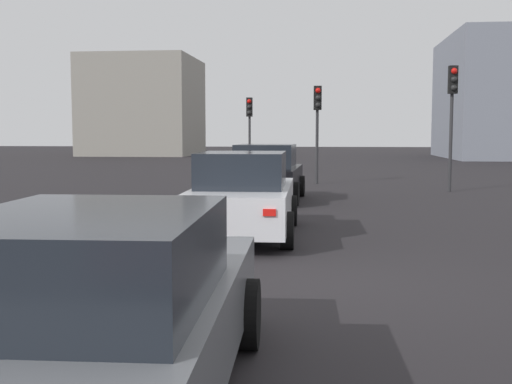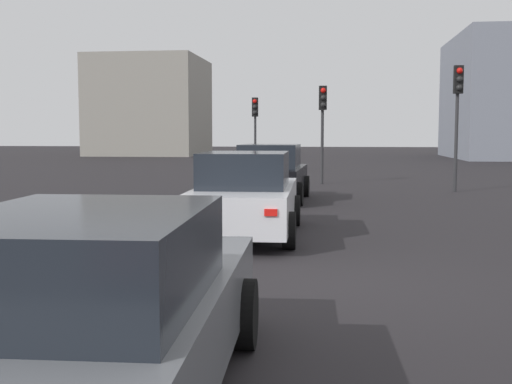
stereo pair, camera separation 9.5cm
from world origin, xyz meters
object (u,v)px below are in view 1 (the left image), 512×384
traffic_light_near_right (452,102)px  car_white_right_second (243,196)px  traffic_light_near_left (317,113)px  traffic_light_far_left (249,119)px  car_grey_right_third (99,319)px  car_black_right_lead (266,174)px

traffic_light_near_right → car_white_right_second: bearing=-35.9°
traffic_light_near_left → traffic_light_far_left: (6.12, 3.33, -0.06)m
car_grey_right_third → traffic_light_near_left: traffic_light_near_left is taller
car_white_right_second → car_grey_right_third: (-7.88, -0.05, -0.05)m
car_white_right_second → car_black_right_lead: bearing=-0.0°
car_grey_right_third → traffic_light_near_left: 20.56m
car_black_right_lead → traffic_light_far_left: traffic_light_far_left is taller
car_black_right_lead → car_grey_right_third: car_black_right_lead is taller
traffic_light_far_left → traffic_light_near_right: bearing=41.7°
car_black_right_lead → car_grey_right_third: bearing=-177.7°
traffic_light_near_right → traffic_light_far_left: traffic_light_near_right is taller
car_grey_right_third → traffic_light_near_right: size_ratio=1.18×
car_white_right_second → traffic_light_near_left: (12.55, -1.20, 1.91)m
traffic_light_near_right → traffic_light_far_left: 11.83m
car_white_right_second → car_grey_right_third: car_white_right_second is taller
car_black_right_lead → car_grey_right_third: size_ratio=0.85×
car_black_right_lead → car_white_right_second: size_ratio=0.90×
car_white_right_second → traffic_light_far_left: size_ratio=1.26×
traffic_light_near_right → traffic_light_near_left: bearing=-128.5°
car_black_right_lead → car_grey_right_third: (-14.26, -0.21, -0.06)m
traffic_light_near_left → traffic_light_near_right: traffic_light_near_right is taller
car_grey_right_third → traffic_light_far_left: (26.55, 2.18, 1.90)m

